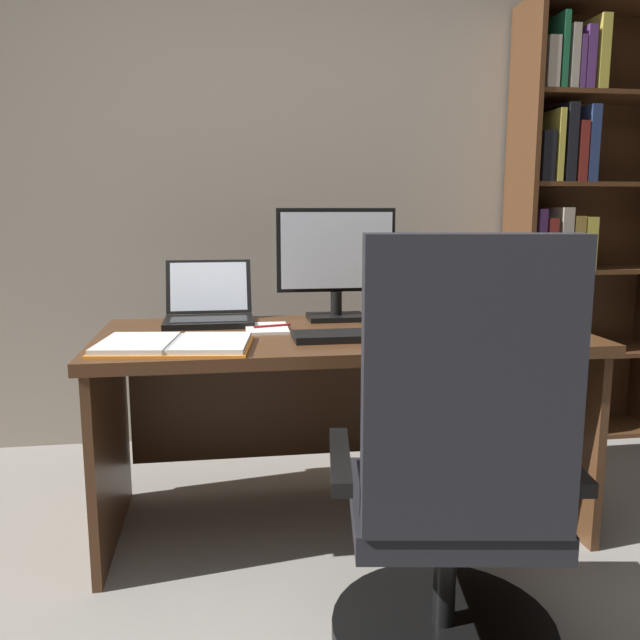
# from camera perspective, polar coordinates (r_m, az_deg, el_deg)

# --- Properties ---
(wall_back) EXTENTS (5.33, 0.12, 2.68)m
(wall_back) POSITION_cam_1_polar(r_m,az_deg,el_deg) (3.30, -2.71, 13.09)
(wall_back) COLOR #A89E8E
(wall_back) RESTS_ON ground
(desk) EXTENTS (1.69, 0.75, 0.72)m
(desk) POSITION_cam_1_polar(r_m,az_deg,el_deg) (2.43, 1.56, -5.10)
(desk) COLOR #4C2D19
(desk) RESTS_ON ground
(bookshelf) EXTENTS (0.80, 0.33, 2.10)m
(bookshelf) POSITION_cam_1_polar(r_m,az_deg,el_deg) (3.49, 21.21, 7.17)
(bookshelf) COLOR #4C2D19
(bookshelf) RESTS_ON ground
(office_chair) EXTENTS (0.66, 0.60, 1.10)m
(office_chair) POSITION_cam_1_polar(r_m,az_deg,el_deg) (1.68, 11.72, -14.46)
(office_chair) COLOR black
(office_chair) RESTS_ON ground
(monitor) EXTENTS (0.46, 0.16, 0.43)m
(monitor) POSITION_cam_1_polar(r_m,az_deg,el_deg) (2.53, 1.42, 4.87)
(monitor) COLOR black
(monitor) RESTS_ON desk
(laptop) EXTENTS (0.33, 0.31, 0.23)m
(laptop) POSITION_cam_1_polar(r_m,az_deg,el_deg) (2.52, -9.66, 0.91)
(laptop) COLOR black
(laptop) RESTS_ON desk
(keyboard) EXTENTS (0.42, 0.15, 0.02)m
(keyboard) POSITION_cam_1_polar(r_m,az_deg,el_deg) (2.17, 3.20, -1.37)
(keyboard) COLOR black
(keyboard) RESTS_ON desk
(computer_mouse) EXTENTS (0.06, 0.10, 0.04)m
(computer_mouse) POSITION_cam_1_polar(r_m,az_deg,el_deg) (2.25, 10.71, -0.93)
(computer_mouse) COLOR black
(computer_mouse) RESTS_ON desk
(reading_stand_with_book) EXTENTS (0.29, 0.25, 0.13)m
(reading_stand_with_book) POSITION_cam_1_polar(r_m,az_deg,el_deg) (2.73, 11.93, 1.81)
(reading_stand_with_book) COLOR black
(reading_stand_with_book) RESTS_ON desk
(open_binder) EXTENTS (0.51, 0.36, 0.02)m
(open_binder) POSITION_cam_1_polar(r_m,az_deg,el_deg) (2.08, -12.56, -2.08)
(open_binder) COLOR orange
(open_binder) RESTS_ON desk
(notepad) EXTENTS (0.15, 0.21, 0.01)m
(notepad) POSITION_cam_1_polar(r_m,az_deg,el_deg) (2.35, -4.66, -0.72)
(notepad) COLOR silver
(notepad) RESTS_ON desk
(pen) EXTENTS (0.14, 0.04, 0.01)m
(pen) POSITION_cam_1_polar(r_m,az_deg,el_deg) (2.35, -4.18, -0.50)
(pen) COLOR maroon
(pen) RESTS_ON notepad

